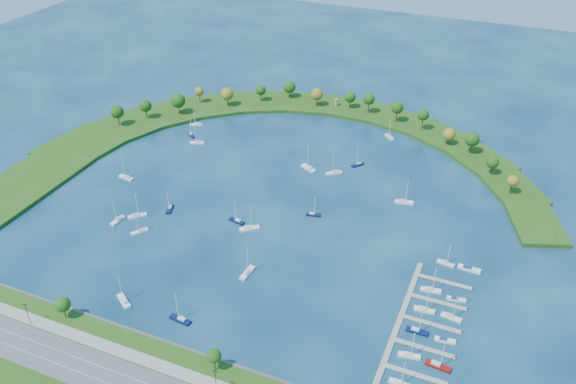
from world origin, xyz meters
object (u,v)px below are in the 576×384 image
at_px(moored_boat_4, 404,202).
at_px(docked_boat_7, 451,317).
at_px(moored_boat_8, 334,172).
at_px(docked_boat_8, 431,289).
at_px(moored_boat_14, 137,215).
at_px(docked_boat_11, 469,269).
at_px(moored_boat_18, 249,228).
at_px(docked_boat_6, 424,309).
at_px(moored_boat_0, 197,142).
at_px(docked_boat_3, 438,365).
at_px(moored_boat_2, 313,214).
at_px(moored_boat_15, 390,136).
at_px(moored_boat_17, 237,220).
at_px(docked_boat_0, 400,383).
at_px(moored_boat_10, 309,168).
at_px(docked_boat_4, 417,331).
at_px(moored_boat_12, 358,164).
at_px(moored_boat_16, 117,220).
at_px(moored_boat_13, 180,319).
at_px(moored_boat_9, 140,231).
at_px(docked_boat_10, 446,263).
at_px(moored_boat_7, 124,301).
at_px(harbor_tower, 336,102).
at_px(moored_boat_1, 126,177).
at_px(moored_boat_3, 191,135).
at_px(moored_boat_6, 196,124).
at_px(docked_boat_2, 409,355).
at_px(docked_boat_5, 445,340).
at_px(dock_system, 416,332).

distance_m(moored_boat_4, docked_boat_7, 80.39).
distance_m(moored_boat_8, docked_boat_8, 99.12).
relative_size(moored_boat_14, docked_boat_11, 1.37).
height_order(moored_boat_18, docked_boat_6, moored_boat_18).
xyz_separation_m(moored_boat_0, docked_boat_3, (163.23, -112.67, 0.04)).
xyz_separation_m(moored_boat_2, moored_boat_8, (-3.66, 41.14, 0.07)).
distance_m(moored_boat_15, docked_boat_6, 146.97).
height_order(moored_boat_17, docked_boat_0, moored_boat_17).
bearing_deg(moored_boat_10, docked_boat_4, 158.40).
bearing_deg(moored_boat_12, moored_boat_4, 88.19).
bearing_deg(moored_boat_16, moored_boat_13, 57.72).
height_order(moored_boat_8, moored_boat_12, moored_boat_8).
xyz_separation_m(moored_boat_9, docked_boat_10, (135.13, 32.34, -0.02)).
relative_size(moored_boat_7, moored_boat_15, 1.20).
distance_m(docked_boat_3, docked_boat_11, 58.25).
bearing_deg(docked_boat_8, harbor_tower, 111.71).
relative_size(moored_boat_16, docked_boat_10, 1.11).
height_order(moored_boat_2, docked_boat_4, docked_boat_4).
bearing_deg(moored_boat_10, moored_boat_7, 105.00).
bearing_deg(docked_boat_6, moored_boat_0, 146.53).
relative_size(moored_boat_1, docked_boat_4, 1.06).
relative_size(moored_boat_2, moored_boat_15, 0.91).
xyz_separation_m(moored_boat_3, moored_boat_6, (-4.68, 13.68, 0.02)).
bearing_deg(moored_boat_13, docked_boat_2, -162.74).
bearing_deg(docked_boat_2, moored_boat_4, 95.60).
bearing_deg(moored_boat_15, moored_boat_13, 124.32).
bearing_deg(moored_boat_4, moored_boat_18, -152.57).
bearing_deg(moored_boat_13, moored_boat_18, -82.28).
distance_m(docked_boat_0, docked_boat_8, 51.24).
height_order(moored_boat_4, moored_boat_16, moored_boat_4).
xyz_separation_m(moored_boat_1, moored_boat_3, (6.52, 56.45, -0.07)).
distance_m(moored_boat_9, docked_boat_4, 133.26).
distance_m(moored_boat_7, docked_boat_8, 123.90).
xyz_separation_m(moored_boat_1, docked_boat_5, (177.94, -50.08, -0.37)).
bearing_deg(moored_boat_18, moored_boat_1, 129.70).
relative_size(moored_boat_15, docked_boat_5, 1.47).
relative_size(moored_boat_4, moored_boat_17, 1.14).
xyz_separation_m(dock_system, moored_boat_6, (-165.42, 120.37, 0.53)).
bearing_deg(moored_boat_12, docked_boat_2, 62.86).
bearing_deg(docked_boat_6, moored_boat_12, 116.56).
relative_size(moored_boat_6, moored_boat_17, 0.94).
distance_m(docked_boat_7, docked_boat_8, 16.19).
distance_m(moored_boat_10, moored_boat_17, 61.03).
xyz_separation_m(docked_boat_3, docked_boat_5, (-0.01, 13.25, -0.38)).
height_order(dock_system, docked_boat_2, docked_boat_2).
height_order(moored_boat_16, moored_boat_17, moored_boat_16).
bearing_deg(moored_boat_0, docked_boat_7, 131.53).
height_order(moored_boat_16, docked_boat_8, docked_boat_8).
bearing_deg(harbor_tower, docked_boat_0, -65.29).
bearing_deg(moored_boat_3, moored_boat_8, 30.36).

